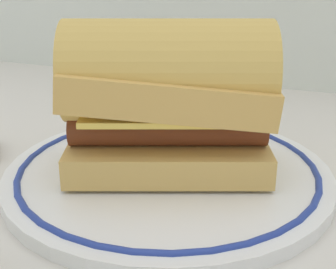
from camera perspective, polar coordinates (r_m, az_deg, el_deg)
The scene contains 3 objects.
ground_plane at distance 0.42m, azimuth -2.31°, elevation -6.80°, with size 1.50×1.50×0.00m, color beige.
plate at distance 0.44m, azimuth -0.00°, elevation -4.51°, with size 0.30×0.30×0.01m.
sausage_sandwich at distance 0.41m, azimuth -0.00°, elevation 4.69°, with size 0.20×0.16×0.13m.
Camera 1 is at (0.15, -0.34, 0.20)m, focal length 51.10 mm.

